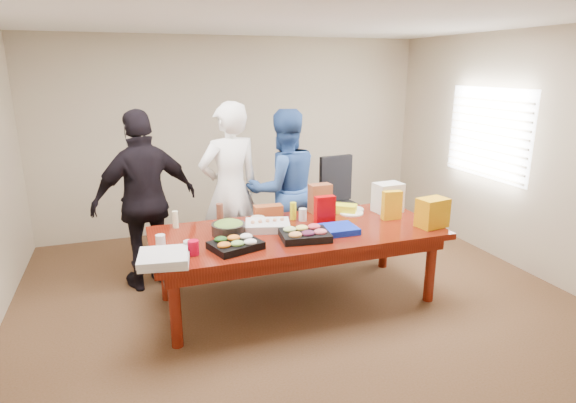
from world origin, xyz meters
name	(u,v)px	position (x,y,z in m)	size (l,w,h in m)	color
floor	(297,300)	(0.00, 0.00, -0.01)	(5.50, 5.00, 0.02)	#47301E
ceiling	(299,16)	(0.00, 0.00, 2.71)	(5.50, 5.00, 0.02)	white
wall_back	(237,135)	(0.00, 2.50, 1.35)	(5.50, 0.04, 2.70)	beige
wall_front	(487,276)	(0.00, -2.50, 1.35)	(5.50, 0.04, 2.70)	beige
wall_right	(526,153)	(2.75, 0.00, 1.35)	(0.04, 5.00, 2.70)	beige
window_panel	(488,133)	(2.72, 0.60, 1.50)	(0.03, 1.40, 1.10)	white
window_blinds	(485,133)	(2.68, 0.60, 1.50)	(0.04, 1.36, 1.00)	beige
conference_table	(297,265)	(0.00, 0.00, 0.38)	(2.80, 1.20, 0.75)	#4C1C0F
office_chair	(342,205)	(1.09, 1.27, 0.56)	(0.57, 0.57, 1.11)	black
person_center	(230,191)	(-0.46, 0.89, 0.97)	(0.71, 0.47, 1.94)	white
person_right	(284,189)	(0.18, 0.94, 0.92)	(0.90, 0.70, 1.84)	#2A5097
person_left	(146,201)	(-1.37, 0.86, 0.95)	(1.11, 0.46, 1.89)	black
veggie_tray	(236,245)	(-0.69, -0.28, 0.78)	(0.42, 0.33, 0.06)	black
fruit_tray	(305,235)	(-0.02, -0.25, 0.78)	(0.44, 0.35, 0.07)	black
sheet_cake	(268,226)	(-0.27, 0.12, 0.79)	(0.43, 0.32, 0.07)	silver
salad_bowl	(229,229)	(-0.66, 0.11, 0.80)	(0.32, 0.32, 0.11)	black
chip_bag_blue	(336,230)	(0.32, -0.19, 0.78)	(0.40, 0.30, 0.06)	#0C27C3
chip_bag_red	(325,211)	(0.31, 0.06, 0.90)	(0.20, 0.08, 0.30)	#B80002
chip_bag_yellow	(392,205)	(1.05, 0.01, 0.90)	(0.20, 0.08, 0.30)	yellow
chip_bag_orange	(324,211)	(0.32, 0.10, 0.88)	(0.17, 0.07, 0.26)	#C0720A
mayo_jar	(303,215)	(0.16, 0.27, 0.81)	(0.08, 0.08, 0.13)	silver
mustard_bottle	(293,211)	(0.07, 0.33, 0.84)	(0.06, 0.06, 0.18)	yellow
dressing_bottle	(220,214)	(-0.68, 0.43, 0.86)	(0.07, 0.07, 0.22)	brown
ranch_bottle	(175,219)	(-1.11, 0.47, 0.84)	(0.06, 0.06, 0.17)	#F0F1BC
banana_bunch	(344,208)	(0.68, 0.38, 0.79)	(0.27, 0.16, 0.09)	yellow
bread_loaf	(268,211)	(-0.14, 0.52, 0.81)	(0.30, 0.13, 0.12)	#9C4821
kraft_bag	(320,198)	(0.44, 0.49, 0.91)	(0.24, 0.14, 0.31)	brown
red_cup	(193,248)	(-1.05, -0.30, 0.81)	(0.09, 0.09, 0.13)	#B8001F
clear_cup_a	(188,247)	(-1.09, -0.26, 0.81)	(0.08, 0.08, 0.11)	silver
clear_cup_b	(161,241)	(-1.30, -0.03, 0.81)	(0.08, 0.08, 0.12)	white
pizza_box_lower	(165,260)	(-1.30, -0.40, 0.77)	(0.39, 0.39, 0.04)	white
pizza_box_upper	(163,256)	(-1.31, -0.42, 0.82)	(0.39, 0.39, 0.04)	silver
plate_a	(351,213)	(0.74, 0.31, 0.76)	(0.26, 0.26, 0.01)	white
plate_b	(352,209)	(0.81, 0.43, 0.76)	(0.25, 0.25, 0.02)	silver
dip_bowl_a	(327,213)	(0.47, 0.35, 0.78)	(0.14, 0.14, 0.05)	beige
dip_bowl_b	(258,219)	(-0.30, 0.37, 0.78)	(0.14, 0.14, 0.06)	beige
grocery_bag_white	(388,197)	(1.15, 0.26, 0.91)	(0.30, 0.21, 0.32)	white
grocery_bag_yellow	(432,213)	(1.30, -0.34, 0.89)	(0.29, 0.20, 0.29)	#ECA208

